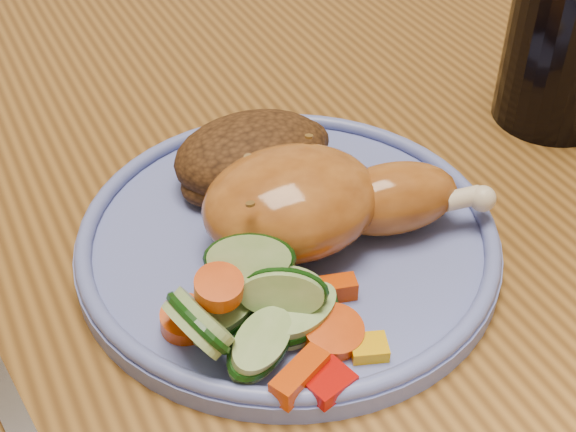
{
  "coord_description": "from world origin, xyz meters",
  "views": [
    {
      "loc": [
        -0.18,
        -0.47,
        1.08
      ],
      "look_at": [
        -0.02,
        -0.15,
        0.78
      ],
      "focal_mm": 50.0,
      "sensor_mm": 36.0,
      "label": 1
    }
  ],
  "objects_px": {
    "plate": "(288,242)",
    "drinking_glass": "(564,49)",
    "chair_far": "(65,58)",
    "dining_table": "(225,209)"
  },
  "relations": [
    {
      "from": "plate",
      "to": "drinking_glass",
      "type": "height_order",
      "value": "drinking_glass"
    },
    {
      "from": "plate",
      "to": "drinking_glass",
      "type": "distance_m",
      "value": 0.25
    },
    {
      "from": "chair_far",
      "to": "dining_table",
      "type": "bearing_deg",
      "value": -90.0
    },
    {
      "from": "chair_far",
      "to": "plate",
      "type": "relative_size",
      "value": 3.56
    },
    {
      "from": "dining_table",
      "to": "chair_far",
      "type": "distance_m",
      "value": 0.65
    },
    {
      "from": "chair_far",
      "to": "drinking_glass",
      "type": "relative_size",
      "value": 8.14
    },
    {
      "from": "dining_table",
      "to": "chair_far",
      "type": "bearing_deg",
      "value": 90.0
    },
    {
      "from": "plate",
      "to": "drinking_glass",
      "type": "xyz_separation_m",
      "value": [
        0.24,
        0.05,
        0.05
      ]
    },
    {
      "from": "dining_table",
      "to": "drinking_glass",
      "type": "bearing_deg",
      "value": -24.11
    },
    {
      "from": "dining_table",
      "to": "plate",
      "type": "height_order",
      "value": "plate"
    }
  ]
}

